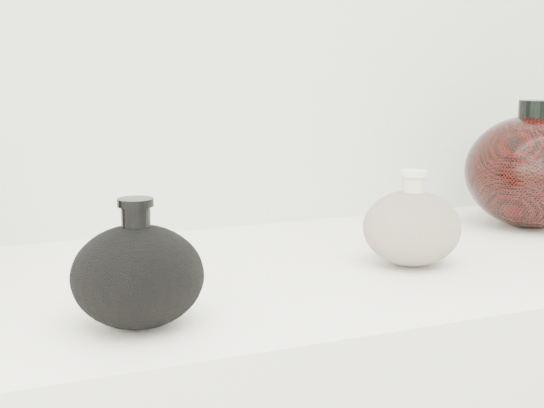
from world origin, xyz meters
name	(u,v)px	position (x,y,z in m)	size (l,w,h in m)	color
black_gourd_vase	(138,275)	(-0.14, 0.81, 0.95)	(0.15, 0.15, 0.12)	black
cream_gourd_vase	(412,227)	(0.22, 0.90, 0.95)	(0.14, 0.14, 0.12)	#B9A891
right_round_pot	(532,171)	(0.51, 1.02, 0.99)	(0.25, 0.25, 0.19)	black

